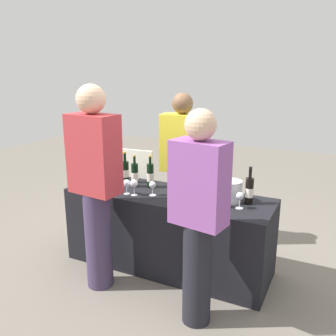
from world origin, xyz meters
name	(u,v)px	position (x,y,z in m)	size (l,w,h in m)	color
ground_plane	(168,265)	(0.00, 0.00, 0.00)	(12.00, 12.00, 0.00)	slate
tasting_table	(168,230)	(0.00, 0.00, 0.37)	(1.94, 0.64, 0.74)	black
wine_bottle_0	(125,172)	(-0.55, 0.12, 0.85)	(0.08, 0.08, 0.32)	black
wine_bottle_1	(135,175)	(-0.39, 0.05, 0.86)	(0.07, 0.07, 0.32)	black
wine_bottle_2	(150,175)	(-0.24, 0.10, 0.86)	(0.07, 0.07, 0.32)	black
wine_bottle_3	(179,179)	(0.05, 0.13, 0.86)	(0.07, 0.07, 0.33)	black
wine_bottle_4	(186,182)	(0.14, 0.08, 0.85)	(0.07, 0.07, 0.31)	black
wine_bottle_5	(199,180)	(0.24, 0.16, 0.86)	(0.08, 0.08, 0.32)	black
wine_bottle_6	(209,186)	(0.38, 0.06, 0.85)	(0.07, 0.07, 0.31)	black
wine_bottle_7	(249,191)	(0.74, 0.08, 0.86)	(0.07, 0.07, 0.33)	black
wine_glass_0	(127,184)	(-0.34, -0.17, 0.84)	(0.07, 0.07, 0.14)	silver
wine_glass_1	(134,184)	(-0.26, -0.17, 0.85)	(0.07, 0.07, 0.15)	silver
wine_glass_2	(152,186)	(-0.11, -0.10, 0.83)	(0.06, 0.06, 0.13)	silver
wine_glass_3	(219,196)	(0.53, -0.12, 0.84)	(0.07, 0.07, 0.14)	silver
wine_glass_4	(240,197)	(0.70, -0.07, 0.84)	(0.06, 0.06, 0.14)	silver
ice_bucket	(230,191)	(0.57, 0.07, 0.83)	(0.21, 0.21, 0.19)	silver
server_pouring	(182,164)	(-0.12, 0.58, 0.87)	(0.46, 0.30, 1.63)	black
guest_0	(95,182)	(-0.40, -0.56, 0.95)	(0.44, 0.27, 1.75)	#3F3351
guest_1	(198,213)	(0.55, -0.63, 0.88)	(0.42, 0.27, 1.61)	black
menu_board	(134,185)	(-0.88, 0.83, 0.46)	(0.50, 0.03, 0.91)	white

